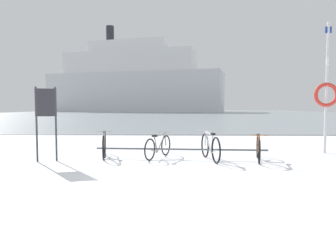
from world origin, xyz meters
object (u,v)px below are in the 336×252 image
bicycle_1 (158,146)px  rescue_post (326,92)px  info_sign (46,111)px  ferry_ship (133,83)px  bicycle_0 (104,145)px  bicycle_3 (258,148)px  bicycle_2 (210,147)px

bicycle_1 → rescue_post: (5.31, 1.04, 1.63)m
bicycle_1 → rescue_post: size_ratio=0.37×
info_sign → ferry_ship: 80.35m
info_sign → ferry_ship: (-8.01, 79.66, 6.71)m
info_sign → rescue_post: (8.33, 1.69, 0.59)m
bicycle_0 → info_sign: (-1.40, -0.76, 1.02)m
bicycle_0 → rescue_post: rescue_post is taller
bicycle_0 → bicycle_1: size_ratio=1.08×
bicycle_0 → rescue_post: (6.92, 0.94, 1.60)m
bicycle_3 → bicycle_0: bearing=173.0°
bicycle_0 → rescue_post: size_ratio=0.40×
bicycle_2 → rescue_post: size_ratio=0.42×
bicycle_1 → ferry_ship: bearing=97.9°
bicycle_2 → ferry_ship: ferry_ship is taller
bicycle_2 → rescue_post: bearing=20.4°
rescue_post → bicycle_1: bearing=-168.9°
bicycle_3 → rescue_post: rescue_post is taller
bicycle_0 → info_sign: 1.89m
ferry_ship → bicycle_1: bearing=-82.1°
bicycle_0 → bicycle_3: bearing=-7.0°
ferry_ship → rescue_post: bearing=-78.2°
bicycle_2 → info_sign: 4.60m
bicycle_0 → bicycle_3: bicycle_0 is taller
info_sign → bicycle_0: bearing=28.3°
bicycle_2 → ferry_ship: (-12.49, 79.40, 7.72)m
bicycle_1 → rescue_post: 5.65m
bicycle_1 → bicycle_2: bicycle_2 is taller
info_sign → bicycle_3: bearing=2.1°
bicycle_1 → bicycle_3: 2.82m
bicycle_1 → bicycle_0: bearing=176.4°
bicycle_1 → rescue_post: bearing=11.1°
bicycle_3 → info_sign: size_ratio=0.81×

